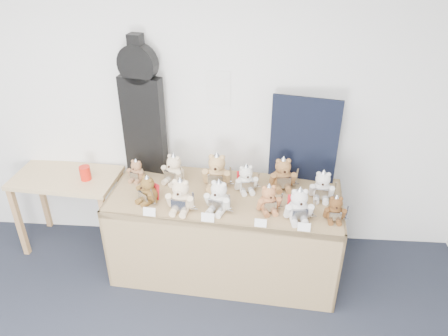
# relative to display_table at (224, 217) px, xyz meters

# --- Properties ---
(room_shell) EXTENTS (6.00, 6.00, 6.00)m
(room_shell) POSITION_rel_display_table_xyz_m (-0.09, 0.57, 0.92)
(room_shell) COLOR silver
(room_shell) RESTS_ON floor
(display_table) EXTENTS (1.98, 0.96, 0.80)m
(display_table) POSITION_rel_display_table_xyz_m (0.00, 0.00, 0.00)
(display_table) COLOR olive
(display_table) RESTS_ON floor
(side_table) EXTENTS (0.97, 0.59, 0.78)m
(side_table) POSITION_rel_display_table_xyz_m (-1.46, 0.31, 0.02)
(side_table) COLOR tan
(side_table) RESTS_ON floor
(guitar_case) EXTENTS (0.39, 0.19, 1.22)m
(guitar_case) POSITION_rel_display_table_xyz_m (-0.73, 0.46, 0.77)
(guitar_case) COLOR black
(guitar_case) RESTS_ON display_table
(navy_board) EXTENTS (0.56, 0.14, 0.76)m
(navy_board) POSITION_rel_display_table_xyz_m (0.65, 0.39, 0.55)
(navy_board) COLOR black
(navy_board) RESTS_ON display_table
(red_cup) EXTENTS (0.10, 0.10, 0.13)m
(red_cup) POSITION_rel_display_table_xyz_m (-1.25, 0.27, 0.21)
(red_cup) COLOR red
(red_cup) RESTS_ON side_table
(teddy_front_far_left) EXTENTS (0.21, 0.21, 0.26)m
(teddy_front_far_left) POSITION_rel_display_table_xyz_m (-0.61, -0.06, 0.27)
(teddy_front_far_left) COLOR brown
(teddy_front_far_left) RESTS_ON display_table
(teddy_front_left) EXTENTS (0.26, 0.22, 0.31)m
(teddy_front_left) POSITION_rel_display_table_xyz_m (-0.33, -0.16, 0.30)
(teddy_front_left) COLOR beige
(teddy_front_left) RESTS_ON display_table
(teddy_front_centre) EXTENTS (0.24, 0.23, 0.30)m
(teddy_front_centre) POSITION_rel_display_table_xyz_m (-0.03, -0.14, 0.29)
(teddy_front_centre) COLOR silver
(teddy_front_centre) RESTS_ON display_table
(teddy_front_right) EXTENTS (0.22, 0.20, 0.26)m
(teddy_front_right) POSITION_rel_display_table_xyz_m (0.36, -0.12, 0.27)
(teddy_front_right) COLOR #A2653D
(teddy_front_right) RESTS_ON display_table
(teddy_front_far_right) EXTENTS (0.25, 0.22, 0.31)m
(teddy_front_far_right) POSITION_rel_display_table_xyz_m (0.58, -0.21, 0.29)
(teddy_front_far_right) COLOR silver
(teddy_front_far_right) RESTS_ON display_table
(teddy_front_end) EXTENTS (0.19, 0.15, 0.23)m
(teddy_front_end) POSITION_rel_display_table_xyz_m (0.86, -0.20, 0.26)
(teddy_front_end) COLOR brown
(teddy_front_end) RESTS_ON display_table
(teddy_back_left) EXTENTS (0.23, 0.24, 0.29)m
(teddy_back_left) POSITION_rel_display_table_xyz_m (-0.45, 0.26, 0.29)
(teddy_back_left) COLOR beige
(teddy_back_left) RESTS_ON display_table
(teddy_back_centre_left) EXTENTS (0.28, 0.23, 0.34)m
(teddy_back_centre_left) POSITION_rel_display_table_xyz_m (-0.08, 0.22, 0.31)
(teddy_back_centre_left) COLOR tan
(teddy_back_centre_left) RESTS_ON display_table
(teddy_back_centre_right) EXTENTS (0.23, 0.20, 0.27)m
(teddy_back_centre_right) POSITION_rel_display_table_xyz_m (0.17, 0.16, 0.28)
(teddy_back_centre_right) COLOR beige
(teddy_back_centre_right) RESTS_ON display_table
(teddy_back_right) EXTENTS (0.26, 0.22, 0.31)m
(teddy_back_right) POSITION_rel_display_table_xyz_m (0.48, 0.24, 0.29)
(teddy_back_right) COLOR olive
(teddy_back_right) RESTS_ON display_table
(teddy_back_end) EXTENTS (0.23, 0.19, 0.28)m
(teddy_back_end) POSITION_rel_display_table_xyz_m (0.79, 0.09, 0.28)
(teddy_back_end) COLOR silver
(teddy_back_end) RESTS_ON display_table
(teddy_back_far_left) EXTENTS (0.18, 0.17, 0.22)m
(teddy_back_far_left) POSITION_rel_display_table_xyz_m (-0.78, 0.26, 0.26)
(teddy_back_far_left) COLOR #926544
(teddy_back_far_left) RESTS_ON display_table
(entry_card_a) EXTENTS (0.10, 0.03, 0.07)m
(entry_card_a) POSITION_rel_display_table_xyz_m (-0.56, -0.26, 0.21)
(entry_card_a) COLOR silver
(entry_card_a) RESTS_ON display_table
(entry_card_b) EXTENTS (0.10, 0.03, 0.07)m
(entry_card_b) POSITION_rel_display_table_xyz_m (-0.10, -0.30, 0.21)
(entry_card_b) COLOR silver
(entry_card_b) RESTS_ON display_table
(entry_card_c) EXTENTS (0.09, 0.03, 0.06)m
(entry_card_c) POSITION_rel_display_table_xyz_m (0.30, -0.33, 0.21)
(entry_card_c) COLOR silver
(entry_card_c) RESTS_ON display_table
(entry_card_d) EXTENTS (0.10, 0.03, 0.07)m
(entry_card_d) POSITION_rel_display_table_xyz_m (0.62, -0.36, 0.21)
(entry_card_d) COLOR silver
(entry_card_d) RESTS_ON display_table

